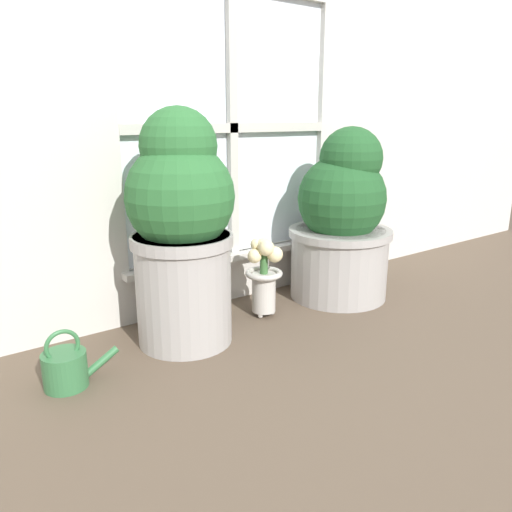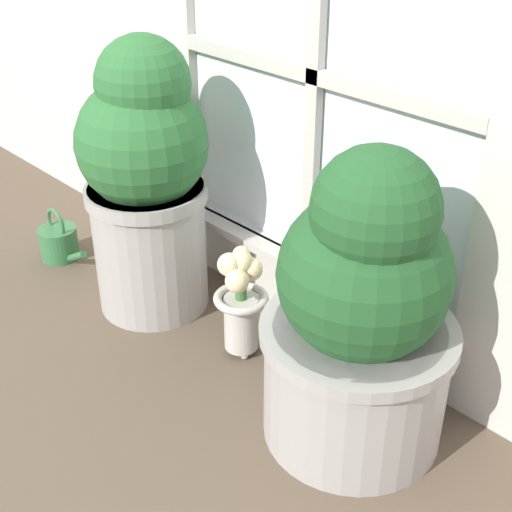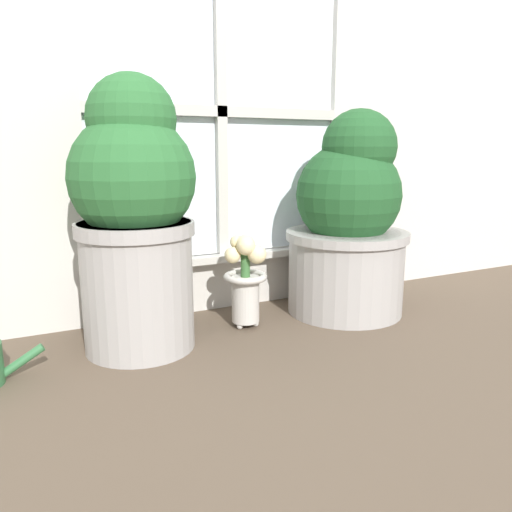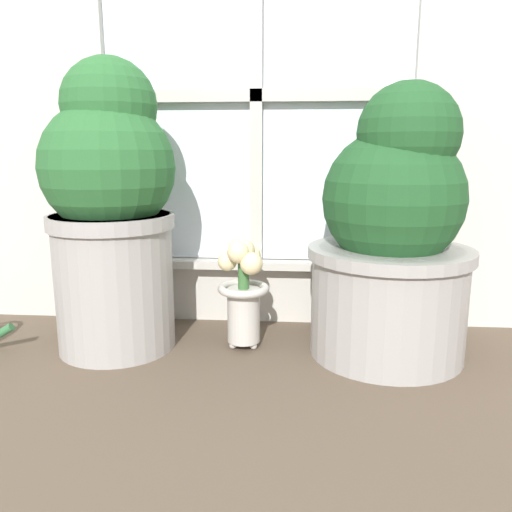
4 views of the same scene
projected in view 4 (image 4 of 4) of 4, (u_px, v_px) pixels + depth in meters
name	position (u px, v px, depth m)	size (l,w,h in m)	color
ground_plane	(237.00, 402.00, 1.08)	(10.00, 10.00, 0.00)	brown
potted_plant_left	(111.00, 205.00, 1.31)	(0.35, 0.35, 0.77)	#9E9993
potted_plant_right	(393.00, 236.00, 1.27)	(0.42, 0.42, 0.70)	#9E9993
flower_vase	(243.00, 287.00, 1.35)	(0.14, 0.14, 0.30)	#BCB7AD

